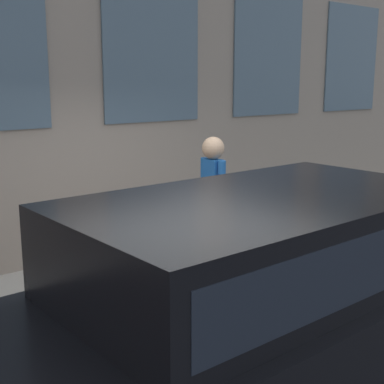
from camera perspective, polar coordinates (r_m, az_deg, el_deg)
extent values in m
plane|color=#2D2D30|center=(5.83, 0.29, -13.90)|extent=(80.00, 80.00, 0.00)
cube|color=#A8A093|center=(6.70, -6.45, -9.88)|extent=(2.42, 60.00, 0.13)
cube|color=#4C6070|center=(11.45, 16.69, 13.47)|extent=(0.03, 1.65, 2.04)
cube|color=#4C6070|center=(9.54, 8.21, 14.26)|extent=(0.03, 1.65, 2.04)
cube|color=#4C6070|center=(7.91, -4.20, 14.88)|extent=(0.03, 1.65, 2.04)
cylinder|color=red|center=(6.32, -2.39, -10.39)|extent=(0.34, 0.34, 0.04)
cylinder|color=red|center=(6.21, -2.42, -7.83)|extent=(0.26, 0.26, 0.64)
sphere|color=maroon|center=(6.11, -2.44, -5.00)|extent=(0.27, 0.27, 0.27)
cylinder|color=black|center=(6.09, -2.45, -4.27)|extent=(0.09, 0.09, 0.11)
cylinder|color=red|center=(6.29, -1.12, -6.83)|extent=(0.09, 0.10, 0.09)
cylinder|color=red|center=(6.08, -3.77, -7.49)|extent=(0.09, 0.10, 0.09)
cylinder|color=#726651|center=(6.75, 2.68, -5.33)|extent=(0.12, 0.12, 0.83)
cylinder|color=#726651|center=(6.88, 1.71, -5.01)|extent=(0.12, 0.12, 0.83)
cube|color=#1E59A5|center=(6.64, 2.24, 0.85)|extent=(0.23, 0.16, 0.62)
cylinder|color=#1E59A5|center=(6.52, 3.18, 0.78)|extent=(0.10, 0.10, 0.59)
cylinder|color=#1E59A5|center=(6.76, 1.33, 1.18)|extent=(0.10, 0.10, 0.59)
sphere|color=tan|center=(6.57, 2.27, 4.71)|extent=(0.28, 0.28, 0.28)
cylinder|color=black|center=(5.87, 10.70, -10.17)|extent=(0.24, 0.71, 0.71)
cube|color=black|center=(4.19, 6.20, -14.19)|extent=(1.91, 4.88, 0.69)
cube|color=black|center=(4.02, 7.63, -4.93)|extent=(1.68, 3.03, 0.67)
cube|color=#1E232D|center=(4.02, 7.63, -4.93)|extent=(1.69, 2.78, 0.43)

